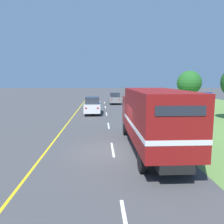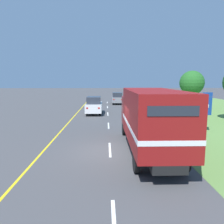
# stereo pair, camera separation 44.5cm
# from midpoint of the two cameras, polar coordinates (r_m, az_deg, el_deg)

# --- Properties ---
(ground_plane) EXTENTS (200.00, 200.00, 0.00)m
(ground_plane) POSITION_cam_midpoint_polar(r_m,az_deg,el_deg) (12.30, -0.81, -10.16)
(ground_plane) COLOR #444447
(edge_line_yellow) EXTENTS (0.12, 52.26, 0.01)m
(edge_line_yellow) POSITION_cam_midpoint_polar(r_m,az_deg,el_deg) (21.73, -11.57, -2.19)
(edge_line_yellow) COLOR yellow
(edge_line_yellow) RESTS_ON ground
(centre_dash_near) EXTENTS (0.12, 2.60, 0.01)m
(centre_dash_near) POSITION_cam_midpoint_polar(r_m,az_deg,el_deg) (12.57, -0.86, -9.74)
(centre_dash_near) COLOR white
(centre_dash_near) RESTS_ON ground
(centre_dash_mid_a) EXTENTS (0.12, 2.60, 0.01)m
(centre_dash_mid_a) POSITION_cam_midpoint_polar(r_m,az_deg,el_deg) (18.95, -1.59, -3.56)
(centre_dash_mid_a) COLOR white
(centre_dash_mid_a) RESTS_ON ground
(centre_dash_mid_b) EXTENTS (0.12, 2.60, 0.01)m
(centre_dash_mid_b) POSITION_cam_midpoint_polar(r_m,az_deg,el_deg) (25.44, -1.95, -0.51)
(centre_dash_mid_b) COLOR white
(centre_dash_mid_b) RESTS_ON ground
(centre_dash_far) EXTENTS (0.12, 2.60, 0.01)m
(centre_dash_far) POSITION_cam_midpoint_polar(r_m,az_deg,el_deg) (31.98, -2.16, 1.30)
(centre_dash_far) COLOR white
(centre_dash_far) RESTS_ON ground
(centre_dash_farthest) EXTENTS (0.12, 2.60, 0.01)m
(centre_dash_farthest) POSITION_cam_midpoint_polar(r_m,az_deg,el_deg) (38.54, -2.30, 2.49)
(centre_dash_farthest) COLOR white
(centre_dash_farthest) RESTS_ON ground
(horse_trailer_truck) EXTENTS (2.43, 8.69, 3.42)m
(horse_trailer_truck) POSITION_cam_midpoint_polar(r_m,az_deg,el_deg) (11.84, 9.43, -1.34)
(horse_trailer_truck) COLOR black
(horse_trailer_truck) RESTS_ON ground
(lead_car_white) EXTENTS (1.80, 4.28, 2.03)m
(lead_car_white) POSITION_cam_midpoint_polar(r_m,az_deg,el_deg) (25.41, -5.59, 1.74)
(lead_car_white) COLOR black
(lead_car_white) RESTS_ON ground
(lead_car_grey_ahead) EXTENTS (1.80, 4.04, 1.89)m
(lead_car_grey_ahead) POSITION_cam_midpoint_polar(r_m,az_deg,el_deg) (36.22, 0.34, 3.64)
(lead_car_grey_ahead) COLOR black
(lead_car_grey_ahead) RESTS_ON ground
(highway_sign) EXTENTS (2.22, 0.09, 3.01)m
(highway_sign) POSITION_cam_midpoint_polar(r_m,az_deg,el_deg) (17.41, 20.74, 1.28)
(highway_sign) COLOR #9E9EA3
(highway_sign) RESTS_ON ground
(roadside_tree_mid) EXTENTS (3.31, 3.31, 5.20)m
(roadside_tree_mid) POSITION_cam_midpoint_polar(r_m,az_deg,el_deg) (32.02, 19.13, 7.17)
(roadside_tree_mid) COLOR #4C3823
(roadside_tree_mid) RESTS_ON ground
(delineator_post) EXTENTS (0.08, 0.08, 0.95)m
(delineator_post) POSITION_cam_midpoint_polar(r_m,az_deg,el_deg) (15.63, 15.49, -4.52)
(delineator_post) COLOR white
(delineator_post) RESTS_ON ground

